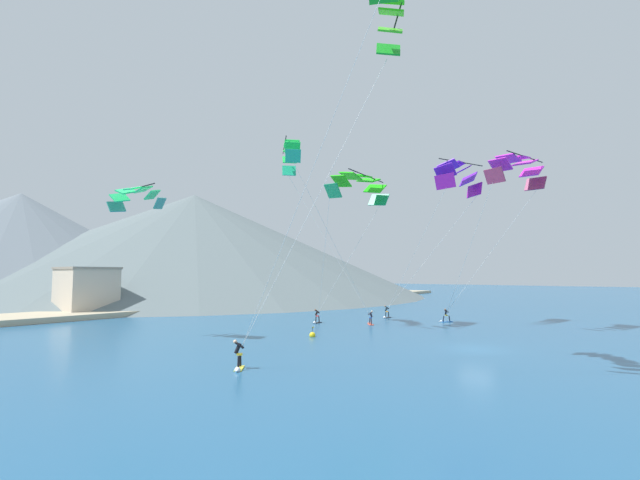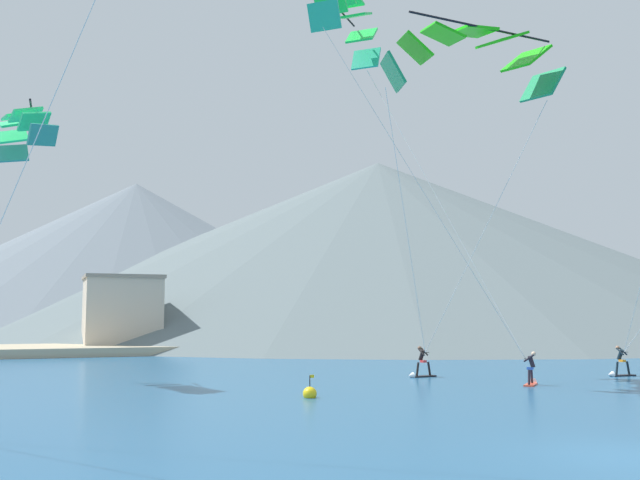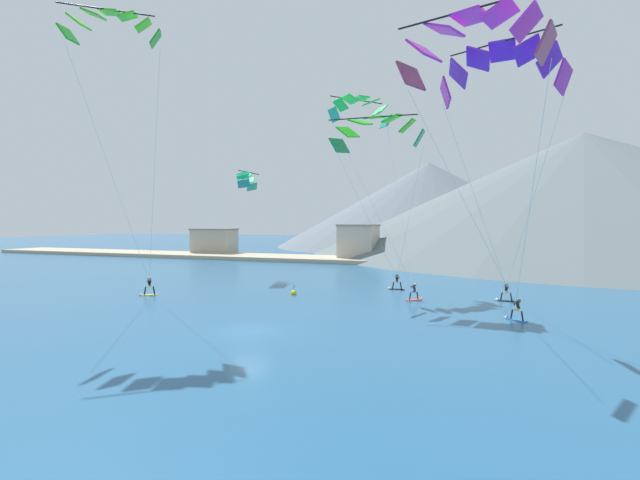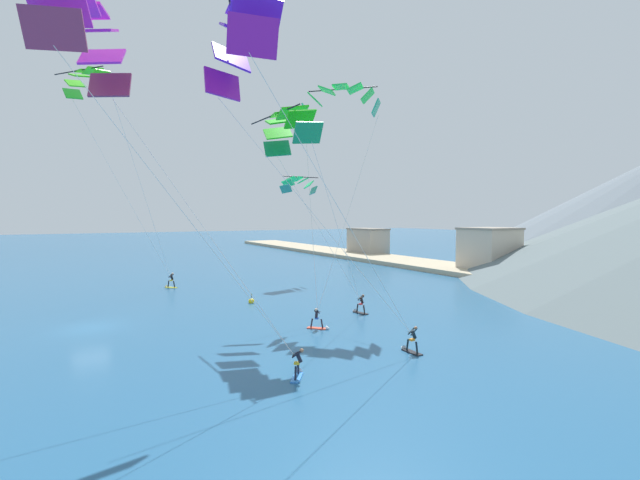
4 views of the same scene
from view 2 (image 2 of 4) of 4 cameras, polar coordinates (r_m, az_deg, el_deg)
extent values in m
plane|color=#23567F|center=(18.73, 23.30, -15.66)|extent=(400.00, 400.00, 0.00)
cube|color=#E54C33|center=(35.14, 16.50, -11.03)|extent=(1.34, 1.32, 0.07)
cylinder|color=#231E28|center=(34.72, 16.38, -10.49)|extent=(0.24, 0.24, 0.68)
cylinder|color=#231E28|center=(35.50, 16.58, -10.37)|extent=(0.24, 0.24, 0.68)
cube|color=blue|center=(35.08, 16.46, -9.82)|extent=(0.35, 0.36, 0.12)
cylinder|color=#231E28|center=(35.04, 16.56, -9.31)|extent=(0.39, 0.39, 0.58)
cylinder|color=#231E28|center=(34.94, 16.36, -9.06)|extent=(0.39, 0.40, 0.37)
cylinder|color=#231E28|center=(35.16, 16.42, -9.04)|extent=(0.39, 0.40, 0.37)
cylinder|color=black|center=(35.08, 16.10, -9.10)|extent=(0.40, 0.38, 0.03)
sphere|color=beige|center=(35.01, 16.72, -8.71)|extent=(0.21, 0.21, 0.21)
cone|color=white|center=(35.99, 16.70, -10.79)|extent=(0.47, 0.47, 0.36)
cube|color=black|center=(38.53, 8.28, -10.74)|extent=(1.50, 0.72, 0.07)
cylinder|color=black|center=(38.75, 8.72, -10.13)|extent=(0.25, 0.16, 0.71)
cylinder|color=black|center=(38.24, 7.81, -10.20)|extent=(0.25, 0.16, 0.71)
cube|color=red|center=(38.47, 8.26, -9.59)|extent=(0.28, 0.34, 0.12)
cylinder|color=black|center=(38.53, 8.15, -9.10)|extent=(0.29, 0.47, 0.60)
cylinder|color=black|center=(38.52, 8.37, -8.85)|extent=(0.18, 0.52, 0.39)
cylinder|color=black|center=(38.37, 8.11, -8.86)|extent=(0.18, 0.52, 0.39)
cylinder|color=black|center=(38.31, 8.42, -8.90)|extent=(0.52, 0.13, 0.03)
sphere|color=brown|center=(38.64, 7.97, -8.56)|extent=(0.22, 0.22, 0.22)
cone|color=white|center=(37.96, 7.26, -10.72)|extent=(0.37, 0.41, 0.36)
cube|color=black|center=(41.91, 23.07, -9.93)|extent=(1.45, 0.49, 0.07)
cylinder|color=#14232D|center=(42.16, 23.43, -9.37)|extent=(0.24, 0.12, 0.71)
cylinder|color=#14232D|center=(41.60, 22.66, -9.45)|extent=(0.24, 0.12, 0.71)
cube|color=orange|center=(41.86, 23.03, -8.88)|extent=(0.24, 0.30, 0.12)
cylinder|color=#14232D|center=(41.92, 22.90, -8.44)|extent=(0.22, 0.45, 0.60)
cylinder|color=#14232D|center=(41.92, 23.10, -8.20)|extent=(0.10, 0.51, 0.39)
cylinder|color=#14232D|center=(41.76, 22.88, -8.22)|extent=(0.10, 0.51, 0.39)
cylinder|color=black|center=(41.71, 23.17, -8.25)|extent=(0.52, 0.05, 0.03)
sphere|color=#9E7051|center=(42.02, 22.71, -7.96)|extent=(0.22, 0.22, 0.22)
cone|color=white|center=(41.29, 22.21, -9.95)|extent=(0.31, 0.37, 0.36)
cube|color=#23B485|center=(37.09, 0.34, 17.48)|extent=(1.64, 1.60, 1.33)
cube|color=#22DB4C|center=(38.20, 0.80, 18.58)|extent=(1.93, 1.91, 1.07)
cube|color=#22DB4C|center=(40.70, 2.14, 18.52)|extent=(2.14, 2.14, 0.12)
cube|color=#22DB4C|center=(41.73, 2.80, 17.50)|extent=(2.10, 2.09, 0.64)
cube|color=#22DB4C|center=(42.43, 3.34, 16.01)|extent=(1.93, 1.91, 1.07)
cube|color=#23B485|center=(42.72, 3.70, 14.27)|extent=(1.64, 1.61, 1.33)
cylinder|color=black|center=(40.93, 1.13, 18.37)|extent=(4.56, 4.82, 0.10)
cylinder|color=silver|center=(34.63, 8.11, 4.12)|extent=(8.81, 3.60, 16.19)
cylinder|color=silver|center=(37.93, 9.40, 3.27)|extent=(4.08, 8.59, 16.19)
cylinder|color=silver|center=(20.13, -18.41, 15.81)|extent=(6.92, 6.22, 18.62)
cube|color=#138F54|center=(36.17, 17.36, 11.75)|extent=(1.00, 2.30, 1.63)
cube|color=#1CCB0F|center=(35.86, 16.14, 13.76)|extent=(1.28, 2.35, 1.44)
cube|color=#1CCB0F|center=(35.39, 14.33, 15.24)|extent=(1.62, 2.37, 1.07)
cube|color=#1CCB0F|center=(34.80, 12.13, 16.00)|extent=(1.82, 2.37, 0.57)
cube|color=#1CCB0F|center=(34.17, 9.78, 15.92)|extent=(1.92, 2.34, 1.07)
cube|color=#1CCB0F|center=(33.57, 7.59, 14.96)|extent=(1.82, 2.29, 1.44)
cube|color=#138F54|center=(33.07, 5.86, 13.20)|extent=(1.54, 2.23, 1.63)
cylinder|color=black|center=(33.92, 12.89, 16.25)|extent=(7.72, 0.71, 0.10)
cylinder|color=silver|center=(36.63, 12.92, 0.59)|extent=(3.27, 6.40, 12.20)
cylinder|color=silver|center=(35.00, 6.96, 0.78)|extent=(4.87, 5.38, 12.20)
cube|color=teal|center=(41.10, -23.33, 6.39)|extent=(1.60, 0.60, 1.19)
cube|color=#2AE97B|center=(40.61, -23.39, 7.62)|extent=(1.67, 0.96, 1.12)
cube|color=#2AE97B|center=(39.87, -23.27, 8.58)|extent=(1.69, 1.24, 0.91)
cube|color=#2AE97B|center=(38.98, -22.95, 9.16)|extent=(1.67, 1.42, 0.57)
cube|color=#2AE97B|center=(38.02, -22.48, 9.25)|extent=(1.62, 1.53, 0.91)
cube|color=#2AE97B|center=(37.14, -21.89, 8.80)|extent=(1.53, 1.51, 1.12)
cube|color=teal|center=(36.45, -21.28, 7.84)|extent=(1.42, 1.35, 1.19)
cylinder|color=black|center=(39.19, -22.05, 9.36)|extent=(0.18, 5.07, 0.10)
sphere|color=yellow|center=(28.90, -0.82, -12.20)|extent=(0.56, 0.56, 0.56)
cylinder|color=black|center=(28.85, -0.82, -11.21)|extent=(0.04, 0.04, 0.44)
cube|color=yellow|center=(28.86, -0.65, -10.85)|extent=(0.18, 0.01, 0.12)
cube|color=tan|center=(63.64, -9.55, -8.50)|extent=(180.00, 10.00, 0.70)
cube|color=silver|center=(80.06, 14.65, -5.79)|extent=(5.84, 5.00, 6.42)
cube|color=#99958B|center=(80.12, 14.59, -3.38)|extent=(6.07, 5.20, 0.30)
cube|color=beige|center=(76.84, 8.20, -6.05)|extent=(7.98, 6.64, 6.07)
cube|color=gray|center=(76.89, 8.17, -3.68)|extent=(8.29, 6.91, 0.30)
cube|color=beige|center=(65.44, -15.59, -5.82)|extent=(6.34, 6.92, 6.34)
cube|color=gray|center=(65.51, -15.51, -2.92)|extent=(6.60, 7.19, 0.30)
cone|color=slate|center=(120.21, -14.64, -1.41)|extent=(89.04, 89.04, 24.67)
cone|color=slate|center=(114.18, 4.70, -0.62)|extent=(123.30, 123.30, 27.55)
camera|label=1|loc=(20.38, -104.80, 8.05)|focal=24.00mm
camera|label=3|loc=(28.52, 90.22, 7.27)|focal=24.00mm
camera|label=4|loc=(50.23, 53.95, 2.21)|focal=24.00mm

